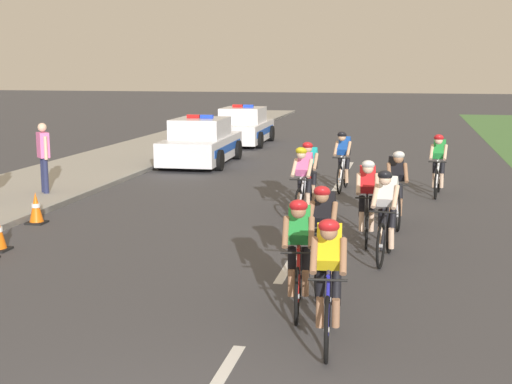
{
  "coord_description": "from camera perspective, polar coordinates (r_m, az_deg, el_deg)",
  "views": [
    {
      "loc": [
        1.78,
        -4.29,
        3.13
      ],
      "look_at": [
        -0.61,
        6.97,
        1.1
      ],
      "focal_mm": 50.4,
      "sensor_mm": 36.0,
      "label": 1
    }
  ],
  "objects": [
    {
      "name": "sidewalk_slab",
      "position": [
        20.77,
        -14.9,
        1.17
      ],
      "size": [
        3.63,
        60.0,
        0.12
      ],
      "primitive_type": "cube",
      "color": "#A3A099",
      "rests_on": "ground"
    },
    {
      "name": "kerb_edge",
      "position": [
        20.05,
        -10.47,
        1.05
      ],
      "size": [
        0.16,
        60.0,
        0.13
      ],
      "primitive_type": "cube",
      "color": "#9E9E99",
      "rests_on": "ground"
    },
    {
      "name": "lane_markings_centre",
      "position": [
        13.19,
        3.9,
        -3.74
      ],
      "size": [
        0.14,
        21.6,
        0.01
      ],
      "color": "white",
      "rests_on": "ground"
    },
    {
      "name": "cyclist_lead",
      "position": [
        8.12,
        5.77,
        -6.82
      ],
      "size": [
        0.44,
        1.72,
        1.56
      ],
      "color": "black",
      "rests_on": "ground"
    },
    {
      "name": "cyclist_second",
      "position": [
        9.18,
        3.4,
        -4.82
      ],
      "size": [
        0.45,
        1.72,
        1.56
      ],
      "color": "black",
      "rests_on": "ground"
    },
    {
      "name": "cyclist_third",
      "position": [
        10.18,
        5.37,
        -3.35
      ],
      "size": [
        0.42,
        1.72,
        1.56
      ],
      "color": "black",
      "rests_on": "ground"
    },
    {
      "name": "cyclist_fourth",
      "position": [
        11.74,
        10.3,
        -1.68
      ],
      "size": [
        0.45,
        1.72,
        1.56
      ],
      "color": "black",
      "rests_on": "ground"
    },
    {
      "name": "cyclist_fifth",
      "position": [
        12.9,
        8.81,
        -0.59
      ],
      "size": [
        0.43,
        1.72,
        1.56
      ],
      "color": "black",
      "rests_on": "ground"
    },
    {
      "name": "cyclist_sixth",
      "position": [
        14.33,
        11.06,
        0.41
      ],
      "size": [
        0.45,
        1.72,
        1.56
      ],
      "color": "black",
      "rests_on": "ground"
    },
    {
      "name": "cyclist_seventh",
      "position": [
        15.73,
        4.24,
        1.41
      ],
      "size": [
        0.42,
        1.72,
        1.56
      ],
      "color": "black",
      "rests_on": "ground"
    },
    {
      "name": "cyclist_eighth",
      "position": [
        14.74,
        3.79,
        0.84
      ],
      "size": [
        0.43,
        1.72,
        1.56
      ],
      "color": "black",
      "rests_on": "ground"
    },
    {
      "name": "cyclist_ninth",
      "position": [
        18.24,
        6.94,
        2.55
      ],
      "size": [
        0.44,
        1.72,
        1.56
      ],
      "color": "black",
      "rests_on": "ground"
    },
    {
      "name": "cyclist_tenth",
      "position": [
        17.91,
        14.28,
        2.18
      ],
      "size": [
        0.45,
        1.72,
        1.56
      ],
      "color": "black",
      "rests_on": "ground"
    },
    {
      "name": "police_car_nearest",
      "position": [
        23.11,
        -4.37,
        3.89
      ],
      "size": [
        2.1,
        4.45,
        1.59
      ],
      "color": "silver",
      "rests_on": "ground"
    },
    {
      "name": "police_car_second",
      "position": [
        28.94,
        -0.99,
        5.15
      ],
      "size": [
        2.09,
        4.44,
        1.59
      ],
      "color": "white",
      "rests_on": "ground"
    },
    {
      "name": "traffic_cone_far",
      "position": [
        15.04,
        -17.06,
        -1.25
      ],
      "size": [
        0.36,
        0.36,
        0.64
      ],
      "color": "black",
      "rests_on": "ground"
    },
    {
      "name": "spectator_back",
      "position": [
        17.82,
        -16.52,
        3.0
      ],
      "size": [
        0.41,
        0.43,
        1.68
      ],
      "color": "#23284C",
      "rests_on": "sidewalk_slab"
    }
  ]
}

